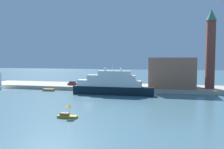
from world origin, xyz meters
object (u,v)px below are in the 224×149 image
(small_motorboat, at_px, (67,113))
(parked_car, at_px, (73,84))
(person_figure, at_px, (78,84))
(mooring_bollard, at_px, (113,86))
(work_barge, at_px, (49,90))
(harbor_building, at_px, (172,72))
(bell_tower, at_px, (211,46))
(large_yacht, at_px, (112,85))

(small_motorboat, bearing_deg, parked_car, 111.36)
(person_figure, distance_m, mooring_bollard, 14.94)
(parked_car, bearing_deg, work_barge, -126.62)
(small_motorboat, relative_size, work_barge, 0.96)
(harbor_building, bearing_deg, work_barge, -166.87)
(mooring_bollard, bearing_deg, person_figure, 173.96)
(harbor_building, xyz_separation_m, mooring_bollard, (-22.15, -6.30, -5.36))
(bell_tower, distance_m, parked_car, 56.13)
(bell_tower, height_order, mooring_bollard, bell_tower)
(large_yacht, xyz_separation_m, person_figure, (-16.45, 9.90, -1.05))
(small_motorboat, xyz_separation_m, parked_car, (-18.11, 46.30, 1.08))
(large_yacht, relative_size, bell_tower, 0.97)
(work_barge, xyz_separation_m, bell_tower, (60.53, 10.21, 16.79))
(person_figure, bearing_deg, bell_tower, 4.53)
(small_motorboat, xyz_separation_m, harbor_building, (22.21, 48.50, 6.17))
(harbor_building, bearing_deg, large_yacht, -144.55)
(harbor_building, xyz_separation_m, bell_tower, (13.73, -0.70, 9.96))
(work_barge, height_order, bell_tower, bell_tower)
(large_yacht, xyz_separation_m, harbor_building, (20.55, 14.63, 3.88))
(harbor_building, distance_m, bell_tower, 16.98)
(work_barge, relative_size, mooring_bollard, 5.61)
(person_figure, bearing_deg, mooring_bollard, -6.04)
(small_motorboat, relative_size, mooring_bollard, 5.39)
(large_yacht, distance_m, work_barge, 26.67)
(mooring_bollard, bearing_deg, small_motorboat, -90.08)
(parked_car, distance_m, person_figure, 4.17)
(small_motorboat, bearing_deg, mooring_bollard, 89.92)
(work_barge, height_order, person_figure, person_figure)
(harbor_building, relative_size, bell_tower, 0.58)
(large_yacht, distance_m, small_motorboat, 33.99)
(small_motorboat, xyz_separation_m, mooring_bollard, (0.06, 42.20, 0.81))
(small_motorboat, xyz_separation_m, person_figure, (-14.79, 43.77, 1.24))
(large_yacht, bearing_deg, work_barge, 171.93)
(large_yacht, relative_size, person_figure, 15.93)
(large_yacht, distance_m, person_figure, 19.23)
(person_figure, bearing_deg, parked_car, 142.62)
(large_yacht, relative_size, work_barge, 6.35)
(parked_car, bearing_deg, large_yacht, -32.18)
(mooring_bollard, bearing_deg, large_yacht, -79.15)
(parked_car, relative_size, mooring_bollard, 5.37)
(small_motorboat, distance_m, harbor_building, 53.70)
(large_yacht, height_order, small_motorboat, large_yacht)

